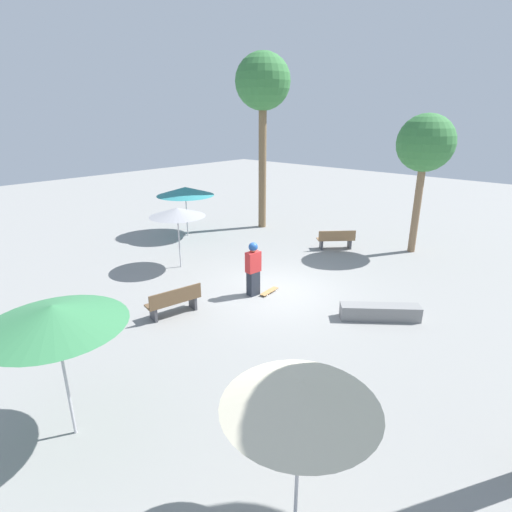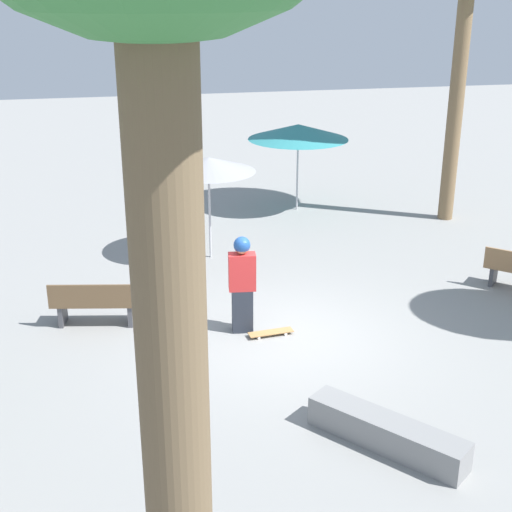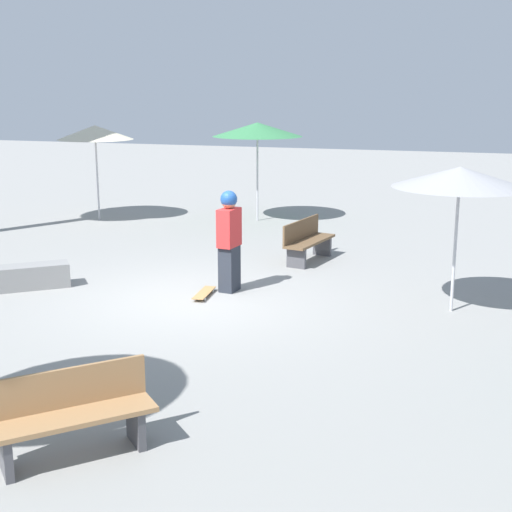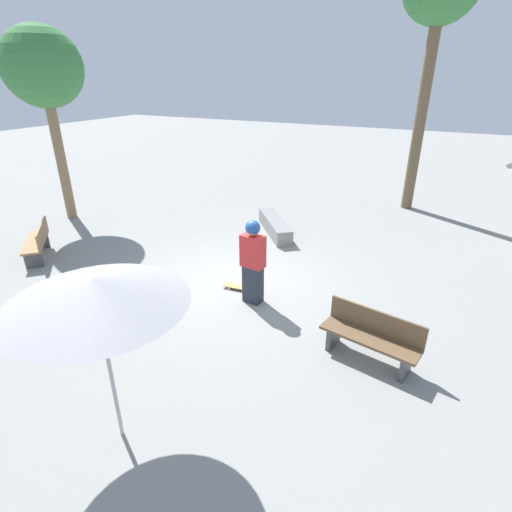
# 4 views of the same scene
# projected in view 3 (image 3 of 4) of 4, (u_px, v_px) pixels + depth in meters

# --- Properties ---
(ground_plane) EXTENTS (60.00, 60.00, 0.00)m
(ground_plane) POSITION_uv_depth(u_px,v_px,m) (195.00, 299.00, 12.01)
(ground_plane) COLOR gray
(skater_main) EXTENTS (0.32, 0.50, 1.77)m
(skater_main) POSITION_uv_depth(u_px,v_px,m) (229.00, 238.00, 12.29)
(skater_main) COLOR #282D38
(skater_main) RESTS_ON ground_plane
(skateboard) EXTENTS (0.27, 0.82, 0.07)m
(skateboard) POSITION_uv_depth(u_px,v_px,m) (204.00, 293.00, 12.17)
(skateboard) COLOR #B7844C
(skateboard) RESTS_ON ground_plane
(concrete_ledge) EXTENTS (2.02, 1.75, 0.42)m
(concrete_ledge) POSITION_uv_depth(u_px,v_px,m) (4.00, 279.00, 12.47)
(concrete_ledge) COLOR gray
(concrete_ledge) RESTS_ON ground_plane
(bench_near) EXTENTS (1.43, 1.45, 0.85)m
(bench_near) POSITION_uv_depth(u_px,v_px,m) (70.00, 415.00, 6.83)
(bench_near) COLOR #47474C
(bench_near) RESTS_ON ground_plane
(bench_far) EXTENTS (0.75, 1.66, 0.85)m
(bench_far) POSITION_uv_depth(u_px,v_px,m) (307.00, 241.00, 14.54)
(bench_far) COLOR #47474C
(bench_far) RESTS_ON ground_plane
(shade_umbrella_cream) EXTENTS (1.99, 1.99, 2.51)m
(shade_umbrella_cream) POSITION_uv_depth(u_px,v_px,m) (95.00, 133.00, 18.66)
(shade_umbrella_cream) COLOR #B7B7BC
(shade_umbrella_cream) RESTS_ON ground_plane
(shade_umbrella_green) EXTENTS (2.35, 2.35, 2.59)m
(shade_umbrella_green) POSITION_uv_depth(u_px,v_px,m) (257.00, 130.00, 18.53)
(shade_umbrella_green) COLOR #B7B7BC
(shade_umbrella_green) RESTS_ON ground_plane
(shade_umbrella_grey) EXTENTS (2.07, 2.07, 2.31)m
(shade_umbrella_grey) POSITION_uv_depth(u_px,v_px,m) (460.00, 177.00, 10.89)
(shade_umbrella_grey) COLOR #B7B7BC
(shade_umbrella_grey) RESTS_ON ground_plane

